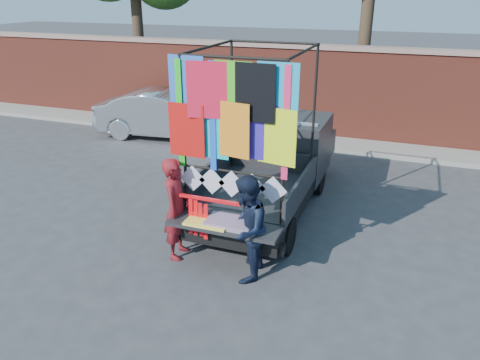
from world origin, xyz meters
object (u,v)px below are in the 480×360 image
(pickup_truck, at_px, (277,162))
(sedan, at_px, (168,114))
(man, at_px, (246,229))
(woman, at_px, (177,209))

(pickup_truck, bearing_deg, sedan, 143.34)
(sedan, distance_m, man, 7.50)
(pickup_truck, xyz_separation_m, man, (0.37, -2.88, 0.00))
(sedan, distance_m, woman, 6.63)
(woman, relative_size, man, 1.03)
(pickup_truck, relative_size, sedan, 1.24)
(woman, xyz_separation_m, man, (1.23, -0.22, -0.02))
(woman, bearing_deg, sedan, 23.31)
(pickup_truck, bearing_deg, man, -82.69)
(woman, bearing_deg, pickup_truck, -24.39)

